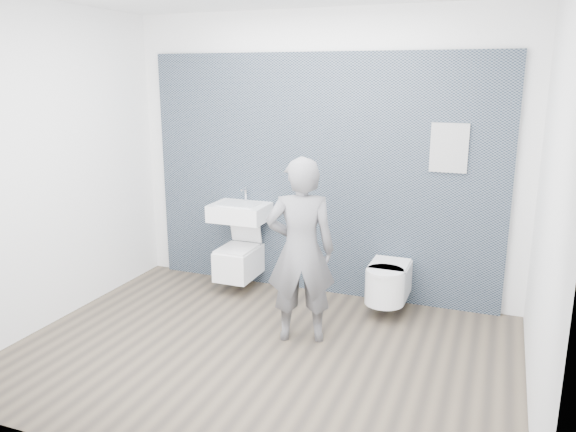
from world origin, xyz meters
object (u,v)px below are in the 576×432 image
at_px(toilet_square, 239,260).
at_px(toilet_rounded, 387,282).
at_px(washbasin, 240,212).
at_px(visitor, 301,251).

distance_m(toilet_square, toilet_rounded, 1.56).
relative_size(washbasin, toilet_rounded, 0.92).
relative_size(toilet_square, visitor, 0.45).
xyz_separation_m(washbasin, visitor, (0.98, -0.87, -0.04)).
height_order(washbasin, visitor, visitor).
xyz_separation_m(toilet_rounded, visitor, (-0.58, -0.78, 0.47)).
height_order(washbasin, toilet_square, washbasin).
relative_size(washbasin, visitor, 0.36).
relative_size(washbasin, toilet_square, 0.81).
bearing_deg(visitor, toilet_rounded, -146.63).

